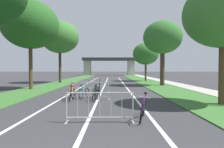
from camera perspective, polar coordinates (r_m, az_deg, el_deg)
The scene contains 21 objects.
grass_verge_left at distance 31.13m, azimuth -12.30°, elevation -1.95°, with size 3.35×68.81×0.05m, color #386B2D.
grass_verge_right at distance 30.80m, azimuth 9.60°, elevation -1.98°, with size 3.35×68.81×0.05m, color #386B2D.
sidewalk_path_right at distance 31.34m, azimuth 14.38°, elevation -1.91°, with size 1.94×68.81×0.08m, color #ADA89E.
lane_stripe_center at distance 22.18m, azimuth -2.01°, elevation -3.32°, with size 0.14×39.81×0.01m, color silver.
lane_stripe_right_lane at distance 22.21m, azimuth 3.98°, elevation -3.31°, with size 0.14×39.81×0.01m, color silver.
lane_stripe_left_lane at distance 22.39m, azimuth -7.95°, elevation -3.29°, with size 0.14×39.81×0.01m, color silver.
overpass_bridge at distance 59.09m, azimuth -0.63°, elevation 3.19°, with size 16.43×3.40×5.40m.
tree_left_pine_near at distance 19.23m, azimuth -22.97°, elevation 13.28°, with size 5.06×5.06×7.99m.
tree_left_cypress_far at distance 27.20m, azimuth -15.08°, elevation 10.54°, with size 5.11×5.11×8.36m.
tree_right_maple_mid at distance 22.22m, azimuth 15.02°, elevation 10.43°, with size 4.26×4.26×7.19m.
tree_right_oak_mid at distance 29.97m, azimuth 10.22°, elevation 5.94°, with size 3.96×3.96×5.91m.
crowd_barrier_nearest at distance 6.65m, azimuth -3.48°, elevation -9.94°, with size 2.34×0.49×1.05m.
crowd_barrier_second at distance 11.78m, azimuth -6.39°, elevation -4.98°, with size 2.35×0.53×1.05m.
crowd_barrier_third at distance 16.96m, azimuth -7.58°, elevation -3.04°, with size 2.34×0.52×1.05m.
bicycle_orange_0 at distance 12.43m, azimuth -11.30°, elevation -5.47°, with size 0.49×1.63×0.87m.
bicycle_teal_1 at distance 12.30m, azimuth -8.14°, elevation -5.45°, with size 0.54×1.61×0.94m.
bicycle_blue_2 at distance 16.36m, azimuth -3.64°, elevation -3.67°, with size 0.46×1.72×0.98m.
bicycle_red_3 at distance 11.58m, azimuth -12.05°, elevation -5.79°, with size 0.51×1.70×1.04m.
bicycle_purple_4 at distance 7.14m, azimuth 9.46°, elevation -10.28°, with size 0.56×1.74×0.97m.
bicycle_green_5 at distance 12.27m, azimuth -4.82°, elevation -5.47°, with size 0.73×1.67×0.90m.
bicycle_black_6 at distance 11.27m, azimuth -4.47°, elevation -6.11°, with size 0.53×1.64×0.92m.
Camera 1 is at (0.85, -2.18, 1.83)m, focal length 30.69 mm.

